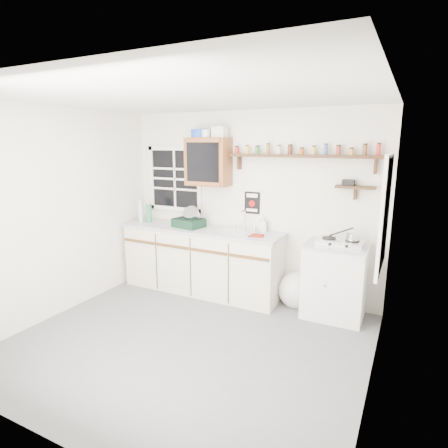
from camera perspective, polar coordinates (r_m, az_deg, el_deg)
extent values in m
cube|color=#59595C|center=(4.21, -5.44, -17.51)|extent=(3.60, 3.20, 0.02)
cube|color=silver|center=(3.68, -6.28, 18.93)|extent=(3.60, 3.20, 0.02)
cube|color=silver|center=(4.95, -23.75, 1.60)|extent=(0.02, 3.20, 2.50)
cube|color=silver|center=(3.18, 22.82, -3.79)|extent=(0.02, 3.20, 2.50)
cube|color=silver|center=(5.15, 3.89, 2.99)|extent=(3.60, 0.02, 2.50)
cube|color=silver|center=(2.60, -25.50, -7.53)|extent=(3.60, 0.02, 2.50)
cube|color=beige|center=(5.33, -3.38, -5.66)|extent=(2.27, 0.60, 0.88)
cube|color=#9DA0A5|center=(5.21, -3.45, -0.83)|extent=(2.31, 0.62, 0.04)
cube|color=#573616|center=(5.49, -12.79, -2.60)|extent=(0.53, 0.02, 0.03)
cube|color=#573616|center=(5.15, -7.91, -3.37)|extent=(0.53, 0.02, 0.03)
cube|color=#573616|center=(4.86, -2.38, -4.22)|extent=(0.53, 0.02, 0.03)
cube|color=#573616|center=(4.62, 3.79, -5.12)|extent=(0.53, 0.02, 0.03)
cube|color=silver|center=(4.75, 16.50, -8.44)|extent=(0.70, 0.55, 0.88)
cube|color=#9DA0A5|center=(4.61, 16.84, -3.14)|extent=(0.73, 0.57, 0.03)
cube|color=silver|center=(4.96, 1.89, -1.19)|extent=(0.52, 0.44, 0.03)
cylinder|color=silver|center=(5.05, 3.19, 0.62)|extent=(0.02, 0.02, 0.28)
cylinder|color=silver|center=(4.97, 2.93, 1.96)|extent=(0.02, 0.14, 0.02)
cube|color=brown|center=(5.19, -2.39, 9.46)|extent=(0.60, 0.30, 0.65)
cube|color=black|center=(5.05, -3.31, 9.37)|extent=(0.48, 0.02, 0.52)
cylinder|color=#1B3FB0|center=(5.25, -3.73, 13.63)|extent=(0.24, 0.24, 0.11)
cube|color=silver|center=(5.10, -0.62, 13.86)|extent=(0.18, 0.15, 0.14)
cylinder|color=silver|center=(5.14, -2.72, 13.61)|extent=(0.12, 0.12, 0.10)
cube|color=black|center=(4.75, 11.71, 10.11)|extent=(1.91, 0.18, 0.04)
cube|color=black|center=(5.09, 2.35, 9.35)|extent=(0.03, 0.10, 0.18)
cube|color=black|center=(4.65, 22.10, 8.19)|extent=(0.03, 0.10, 0.18)
cylinder|color=red|center=(5.06, 1.96, 11.16)|extent=(0.05, 0.05, 0.09)
cylinder|color=black|center=(5.05, 1.97, 11.74)|extent=(0.05, 0.05, 0.02)
cylinder|color=gold|center=(5.00, 3.51, 11.18)|extent=(0.05, 0.05, 0.10)
cylinder|color=black|center=(4.99, 3.52, 11.82)|extent=(0.04, 0.04, 0.02)
cylinder|color=#267226|center=(4.94, 5.09, 11.13)|extent=(0.06, 0.06, 0.09)
cylinder|color=black|center=(4.94, 5.10, 11.75)|extent=(0.05, 0.05, 0.02)
cylinder|color=#99591E|center=(4.89, 6.71, 11.26)|extent=(0.05, 0.05, 0.12)
cylinder|color=black|center=(4.89, 6.73, 12.06)|extent=(0.04, 0.04, 0.02)
cylinder|color=silver|center=(4.84, 8.35, 11.07)|extent=(0.05, 0.05, 0.10)
cylinder|color=black|center=(4.84, 8.38, 11.76)|extent=(0.04, 0.04, 0.02)
cylinder|color=#4C2614|center=(4.79, 10.04, 11.05)|extent=(0.06, 0.06, 0.11)
cylinder|color=black|center=(4.79, 10.06, 11.78)|extent=(0.05, 0.05, 0.02)
cylinder|color=#B24C19|center=(4.75, 11.74, 10.76)|extent=(0.06, 0.06, 0.07)
cylinder|color=black|center=(4.75, 11.76, 11.29)|extent=(0.05, 0.05, 0.02)
cylinder|color=gold|center=(4.72, 13.48, 10.80)|extent=(0.05, 0.05, 0.09)
cylinder|color=black|center=(4.71, 13.51, 11.47)|extent=(0.04, 0.04, 0.02)
cylinder|color=#334C8C|center=(4.68, 15.25, 10.85)|extent=(0.05, 0.05, 0.12)
cylinder|color=black|center=(4.68, 15.30, 11.67)|extent=(0.04, 0.04, 0.02)
cylinder|color=maroon|center=(4.65, 17.03, 10.66)|extent=(0.06, 0.06, 0.10)
cylinder|color=black|center=(4.65, 17.08, 11.39)|extent=(0.05, 0.05, 0.02)
cylinder|color=#BF8C3F|center=(4.63, 18.82, 10.34)|extent=(0.06, 0.06, 0.07)
cylinder|color=black|center=(4.63, 18.86, 10.89)|extent=(0.05, 0.05, 0.02)
cylinder|color=brown|center=(4.61, 20.66, 10.49)|extent=(0.05, 0.05, 0.12)
cylinder|color=black|center=(4.61, 20.72, 11.32)|extent=(0.05, 0.05, 0.02)
cylinder|color=red|center=(4.60, 22.49, 10.41)|extent=(0.05, 0.05, 0.13)
cylinder|color=black|center=(4.60, 22.57, 11.30)|extent=(0.04, 0.04, 0.02)
cube|color=black|center=(4.66, 19.37, 5.31)|extent=(0.45, 0.15, 0.03)
cube|color=black|center=(4.71, 19.37, 4.40)|extent=(0.03, 0.08, 0.14)
cube|color=black|center=(4.66, 18.44, 6.01)|extent=(0.14, 0.10, 0.07)
cube|color=black|center=(5.11, 4.31, 3.24)|extent=(0.22, 0.01, 0.30)
cube|color=white|center=(5.09, 4.30, 4.34)|extent=(0.16, 0.00, 0.05)
cylinder|color=#A50C0C|center=(5.10, 4.28, 3.12)|extent=(0.09, 0.01, 0.09)
cube|color=white|center=(5.12, 4.26, 2.12)|extent=(0.16, 0.00, 0.04)
cube|color=black|center=(5.67, -7.48, 6.82)|extent=(0.85, 0.02, 0.90)
cube|color=white|center=(5.67, -7.48, 6.82)|extent=(0.93, 0.03, 0.98)
cube|color=black|center=(3.68, 23.38, 1.42)|extent=(0.02, 0.70, 1.00)
cube|color=white|center=(3.68, 23.38, 1.42)|extent=(0.03, 0.78, 1.08)
cylinder|color=#A0B4BC|center=(5.70, -12.58, 1.80)|extent=(0.07, 0.07, 0.30)
cylinder|color=silver|center=(5.67, -12.65, 3.46)|extent=(0.04, 0.04, 0.03)
cylinder|color=#297D4E|center=(5.69, -11.37, 1.67)|extent=(0.08, 0.08, 0.27)
cylinder|color=silver|center=(5.66, -11.43, 3.17)|extent=(0.04, 0.04, 0.03)
cube|color=black|center=(5.27, -5.40, 0.18)|extent=(0.45, 0.37, 0.12)
cylinder|color=silver|center=(5.22, -4.96, 1.42)|extent=(0.26, 0.29, 0.24)
imported|color=silver|center=(5.02, 5.96, 0.10)|extent=(0.11, 0.11, 0.21)
cube|color=maroon|center=(4.75, 5.09, -1.77)|extent=(0.17, 0.15, 0.02)
cube|color=silver|center=(4.57, 17.32, -2.67)|extent=(0.54, 0.31, 0.07)
cylinder|color=black|center=(4.59, 15.73, -2.05)|extent=(0.16, 0.16, 0.01)
cylinder|color=black|center=(4.55, 18.98, -2.39)|extent=(0.16, 0.16, 0.01)
cylinder|color=silver|center=(4.54, 19.01, -1.91)|extent=(0.14, 0.14, 0.09)
cylinder|color=black|center=(4.62, 17.46, -1.13)|extent=(0.28, 0.03, 0.14)
ellipsoid|color=silver|center=(5.00, 10.94, -9.93)|extent=(0.44, 0.40, 0.46)
cone|color=silver|center=(4.92, 11.26, -7.71)|extent=(0.13, 0.13, 0.13)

